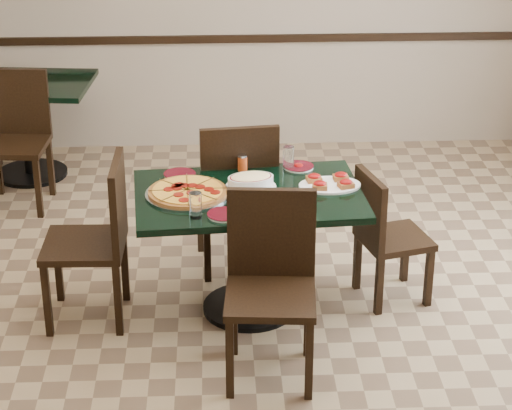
{
  "coord_description": "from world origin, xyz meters",
  "views": [
    {
      "loc": [
        -0.19,
        -4.98,
        3.02
      ],
      "look_at": [
        0.03,
        0.0,
        0.71
      ],
      "focal_mm": 70.0,
      "sensor_mm": 36.0,
      "label": 1
    }
  ],
  "objects_px": {
    "back_table": "(26,111)",
    "chair_left": "(99,232)",
    "lasagna_casserole": "(251,181)",
    "chair_near": "(271,274)",
    "pepperoni_pizza": "(188,192)",
    "bruschetta_platter": "(330,183)",
    "chair_far": "(237,188)",
    "bread_basket": "(283,200)",
    "main_table": "(249,222)",
    "back_chair_near": "(16,131)",
    "chair_right": "(384,231)"
  },
  "relations": [
    {
      "from": "chair_far",
      "to": "pepperoni_pizza",
      "type": "xyz_separation_m",
      "value": [
        -0.29,
        -0.5,
        0.2
      ]
    },
    {
      "from": "main_table",
      "to": "chair_right",
      "type": "relative_size",
      "value": 1.64
    },
    {
      "from": "back_table",
      "to": "lasagna_casserole",
      "type": "relative_size",
      "value": 3.64
    },
    {
      "from": "main_table",
      "to": "chair_near",
      "type": "xyz_separation_m",
      "value": [
        0.09,
        -0.59,
        -0.02
      ]
    },
    {
      "from": "pepperoni_pizza",
      "to": "lasagna_casserole",
      "type": "relative_size",
      "value": 1.63
    },
    {
      "from": "lasagna_casserole",
      "to": "bruschetta_platter",
      "type": "bearing_deg",
      "value": -10.73
    },
    {
      "from": "back_table",
      "to": "chair_near",
      "type": "bearing_deg",
      "value": -52.15
    },
    {
      "from": "back_chair_near",
      "to": "chair_right",
      "type": "bearing_deg",
      "value": -28.16
    },
    {
      "from": "back_table",
      "to": "lasagna_casserole",
      "type": "distance_m",
      "value": 2.6
    },
    {
      "from": "main_table",
      "to": "pepperoni_pizza",
      "type": "relative_size",
      "value": 2.81
    },
    {
      "from": "pepperoni_pizza",
      "to": "lasagna_casserole",
      "type": "xyz_separation_m",
      "value": [
        0.35,
        0.07,
        0.03
      ]
    },
    {
      "from": "chair_left",
      "to": "chair_near",
      "type": "bearing_deg",
      "value": 61.04
    },
    {
      "from": "main_table",
      "to": "chair_far",
      "type": "bearing_deg",
      "value": 91.48
    },
    {
      "from": "chair_near",
      "to": "chair_left",
      "type": "relative_size",
      "value": 1.01
    },
    {
      "from": "back_chair_near",
      "to": "bruschetta_platter",
      "type": "distance_m",
      "value": 2.58
    },
    {
      "from": "chair_right",
      "to": "bruschetta_platter",
      "type": "bearing_deg",
      "value": 79.33
    },
    {
      "from": "back_chair_near",
      "to": "bread_basket",
      "type": "relative_size",
      "value": 3.76
    },
    {
      "from": "main_table",
      "to": "chair_near",
      "type": "relative_size",
      "value": 1.35
    },
    {
      "from": "lasagna_casserole",
      "to": "bruschetta_platter",
      "type": "relative_size",
      "value": 0.79
    },
    {
      "from": "pepperoni_pizza",
      "to": "bread_basket",
      "type": "height_order",
      "value": "bread_basket"
    },
    {
      "from": "chair_right",
      "to": "back_table",
      "type": "bearing_deg",
      "value": 34.73
    },
    {
      "from": "main_table",
      "to": "bruschetta_platter",
      "type": "xyz_separation_m",
      "value": [
        0.46,
        0.07,
        0.21
      ]
    },
    {
      "from": "lasagna_casserole",
      "to": "chair_right",
      "type": "bearing_deg",
      "value": -9.15
    },
    {
      "from": "main_table",
      "to": "back_table",
      "type": "relative_size",
      "value": 1.26
    },
    {
      "from": "chair_near",
      "to": "bruschetta_platter",
      "type": "distance_m",
      "value": 0.78
    },
    {
      "from": "back_table",
      "to": "chair_left",
      "type": "height_order",
      "value": "chair_left"
    },
    {
      "from": "bruschetta_platter",
      "to": "chair_near",
      "type": "bearing_deg",
      "value": -122.61
    },
    {
      "from": "pepperoni_pizza",
      "to": "bruschetta_platter",
      "type": "relative_size",
      "value": 1.29
    },
    {
      "from": "back_chair_near",
      "to": "bruschetta_platter",
      "type": "height_order",
      "value": "back_chair_near"
    },
    {
      "from": "chair_right",
      "to": "lasagna_casserole",
      "type": "distance_m",
      "value": 0.85
    },
    {
      "from": "back_table",
      "to": "chair_left",
      "type": "bearing_deg",
      "value": -64.81
    },
    {
      "from": "chair_left",
      "to": "back_table",
      "type": "bearing_deg",
      "value": -159.08
    },
    {
      "from": "chair_near",
      "to": "lasagna_casserole",
      "type": "relative_size",
      "value": 3.38
    },
    {
      "from": "chair_right",
      "to": "bread_basket",
      "type": "xyz_separation_m",
      "value": [
        -0.61,
        -0.29,
        0.34
      ]
    },
    {
      "from": "chair_far",
      "to": "lasagna_casserole",
      "type": "relative_size",
      "value": 3.46
    },
    {
      "from": "lasagna_casserole",
      "to": "chair_near",
      "type": "bearing_deg",
      "value": -94.81
    },
    {
      "from": "chair_near",
      "to": "chair_right",
      "type": "height_order",
      "value": "chair_near"
    },
    {
      "from": "chair_left",
      "to": "bread_basket",
      "type": "bearing_deg",
      "value": 82.82
    },
    {
      "from": "back_table",
      "to": "bruschetta_platter",
      "type": "bearing_deg",
      "value": -38.89
    },
    {
      "from": "back_table",
      "to": "pepperoni_pizza",
      "type": "relative_size",
      "value": 2.23
    },
    {
      "from": "chair_far",
      "to": "bruschetta_platter",
      "type": "distance_m",
      "value": 0.69
    },
    {
      "from": "chair_left",
      "to": "bruschetta_platter",
      "type": "distance_m",
      "value": 1.32
    },
    {
      "from": "pepperoni_pizza",
      "to": "bread_basket",
      "type": "bearing_deg",
      "value": -19.65
    },
    {
      "from": "chair_near",
      "to": "chair_left",
      "type": "xyz_separation_m",
      "value": [
        -0.93,
        0.54,
        -0.01
      ]
    },
    {
      "from": "back_chair_near",
      "to": "bread_basket",
      "type": "bearing_deg",
      "value": -41.29
    },
    {
      "from": "back_table",
      "to": "chair_near",
      "type": "distance_m",
      "value": 3.16
    },
    {
      "from": "chair_left",
      "to": "back_chair_near",
      "type": "relative_size",
      "value": 1.01
    },
    {
      "from": "pepperoni_pizza",
      "to": "bruschetta_platter",
      "type": "distance_m",
      "value": 0.8
    },
    {
      "from": "chair_far",
      "to": "chair_left",
      "type": "relative_size",
      "value": 1.03
    },
    {
      "from": "chair_far",
      "to": "lasagna_casserole",
      "type": "height_order",
      "value": "chair_far"
    }
  ]
}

